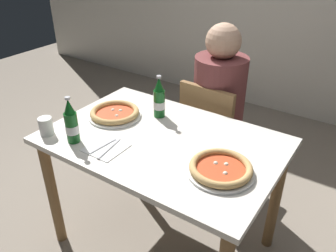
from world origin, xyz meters
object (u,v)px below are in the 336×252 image
(pizza_margherita_near, at_px, (221,169))
(paper_cup, at_px, (46,126))
(beer_bottle_left, at_px, (159,100))
(chair_behind_table, at_px, (212,132))
(diner_seated, at_px, (217,116))
(dining_table_main, at_px, (163,157))
(napkin_with_cutlery, at_px, (106,148))
(pizza_marinara_far, at_px, (115,113))
(beer_bottle_center, at_px, (71,123))

(pizza_margherita_near, height_order, paper_cup, paper_cup)
(beer_bottle_left, relative_size, paper_cup, 2.60)
(pizza_margherita_near, relative_size, beer_bottle_left, 1.23)
(chair_behind_table, xyz_separation_m, pizza_margherita_near, (0.39, -0.70, 0.29))
(diner_seated, relative_size, pizza_margherita_near, 3.99)
(dining_table_main, relative_size, napkin_with_cutlery, 6.32)
(pizza_marinara_far, xyz_separation_m, napkin_with_cutlery, (0.18, -0.27, -0.02))
(beer_bottle_center, bearing_deg, pizza_marinara_far, 91.01)
(chair_behind_table, xyz_separation_m, beer_bottle_center, (-0.35, -0.88, 0.37))
(beer_bottle_left, bearing_deg, napkin_with_cutlery, -93.14)
(diner_seated, xyz_separation_m, pizza_margherita_near, (0.38, -0.75, 0.19))
(beer_bottle_left, distance_m, beer_bottle_center, 0.51)
(chair_behind_table, bearing_deg, beer_bottle_left, 74.02)
(paper_cup, bearing_deg, pizza_marinara_far, 64.66)
(chair_behind_table, height_order, beer_bottle_center, beer_bottle_center)
(dining_table_main, bearing_deg, beer_bottle_center, -142.69)
(pizza_margherita_near, xyz_separation_m, napkin_with_cutlery, (-0.55, -0.14, -0.02))
(dining_table_main, bearing_deg, pizza_margherita_near, -13.79)
(napkin_with_cutlery, bearing_deg, paper_cup, -168.29)
(napkin_with_cutlery, bearing_deg, pizza_margherita_near, 13.99)
(paper_cup, bearing_deg, napkin_with_cutlery, 11.71)
(diner_seated, distance_m, beer_bottle_left, 0.56)
(pizza_margherita_near, bearing_deg, beer_bottle_center, -166.16)
(dining_table_main, xyz_separation_m, paper_cup, (-0.53, -0.30, 0.16))
(pizza_margherita_near, relative_size, beer_bottle_center, 1.23)
(diner_seated, bearing_deg, napkin_with_cutlery, -100.94)
(diner_seated, bearing_deg, dining_table_main, -89.41)
(diner_seated, height_order, pizza_marinara_far, diner_seated)
(beer_bottle_left, xyz_separation_m, beer_bottle_center, (-0.20, -0.46, 0.00))
(diner_seated, height_order, beer_bottle_center, diner_seated)
(pizza_marinara_far, bearing_deg, pizza_margherita_near, -10.42)
(chair_behind_table, height_order, pizza_margherita_near, chair_behind_table)
(pizza_marinara_far, bearing_deg, beer_bottle_center, -88.99)
(chair_behind_table, height_order, beer_bottle_left, beer_bottle_left)
(diner_seated, distance_m, pizza_marinara_far, 0.74)
(diner_seated, relative_size, beer_bottle_left, 4.89)
(beer_bottle_left, height_order, napkin_with_cutlery, beer_bottle_left)
(chair_behind_table, bearing_deg, napkin_with_cutlery, 81.84)
(chair_behind_table, distance_m, napkin_with_cutlery, 0.90)
(beer_bottle_center, bearing_deg, diner_seated, 69.37)
(beer_bottle_center, height_order, napkin_with_cutlery, beer_bottle_center)
(beer_bottle_left, bearing_deg, paper_cup, -126.94)
(pizza_marinara_far, relative_size, beer_bottle_center, 1.22)
(chair_behind_table, distance_m, pizza_margherita_near, 0.85)
(chair_behind_table, xyz_separation_m, diner_seated, (0.00, 0.05, 0.10))
(diner_seated, bearing_deg, pizza_marinara_far, -120.06)
(chair_behind_table, relative_size, paper_cup, 8.95)
(paper_cup, bearing_deg, diner_seated, 61.59)
(dining_table_main, height_order, pizza_margherita_near, pizza_margherita_near)
(beer_bottle_left, xyz_separation_m, napkin_with_cutlery, (-0.02, -0.42, -0.10))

